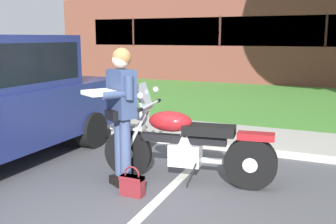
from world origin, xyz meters
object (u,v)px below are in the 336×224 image
object	(u,v)px
rider_person	(120,106)
brick_building	(333,34)
motorcycle	(193,145)
hedge_left	(227,66)
handbag	(132,184)

from	to	relation	value
rider_person	brick_building	xyz separation A→B (m)	(1.69, 16.96, 0.96)
motorcycle	hedge_left	bearing A→B (deg)	103.99
handbag	brick_building	bearing A→B (deg)	85.40
motorcycle	handbag	bearing A→B (deg)	-124.61
rider_person	brick_building	distance (m)	17.07
rider_person	brick_building	world-z (taller)	brick_building
hedge_left	brick_building	bearing A→B (deg)	54.15
motorcycle	rider_person	xyz separation A→B (m)	(-0.79, -0.43, 0.52)
motorcycle	brick_building	bearing A→B (deg)	86.88
brick_building	handbag	bearing A→B (deg)	-94.60
hedge_left	brick_building	size ratio (longest dim) A/B	0.11
motorcycle	handbag	size ratio (longest dim) A/B	6.21
brick_building	rider_person	bearing A→B (deg)	-95.70
motorcycle	hedge_left	xyz separation A→B (m)	(-2.83, 11.36, 0.16)
handbag	hedge_left	xyz separation A→B (m)	(-2.34, 12.07, 0.51)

